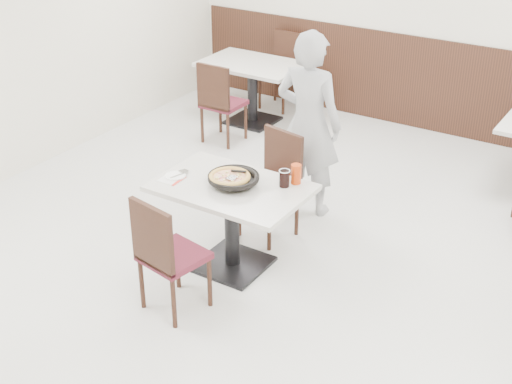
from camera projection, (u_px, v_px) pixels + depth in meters
The scene contains 19 objects.
floor at pixel (259, 257), 6.07m from camera, with size 7.00×7.00×0.00m, color silver.
wall_back at pixel (424, 10), 8.04m from camera, with size 6.00×0.04×2.80m, color beige.
wainscot_back at pixel (416, 83), 8.42m from camera, with size 5.90×0.03×1.10m, color black.
main_table at pixel (232, 227), 5.78m from camera, with size 1.20×0.80×0.75m, color beige, non-canonical shape.
chair_near at pixel (174, 254), 5.24m from camera, with size 0.42×0.42×0.95m, color black, non-canonical shape.
chair_far at pixel (268, 188), 6.18m from camera, with size 0.42×0.42×0.95m, color black, non-canonical shape.
trivet at pixel (235, 186), 5.56m from camera, with size 0.13×0.13×0.04m, color black.
pizza_pan at pixel (234, 181), 5.59m from camera, with size 0.35×0.35×0.01m, color black.
pizza at pixel (230, 179), 5.58m from camera, with size 0.30×0.30×0.02m, color gold.
pizza_server at pixel (232, 178), 5.52m from camera, with size 0.07×0.08×0.00m, color silver.
napkin at pixel (172, 179), 5.71m from camera, with size 0.18×0.18×0.00m, color silver.
side_plate at pixel (175, 176), 5.74m from camera, with size 0.17×0.17×0.01m, color white.
fork at pixel (179, 175), 5.74m from camera, with size 0.02×0.17×0.00m, color silver.
cola_glass at pixel (284, 179), 5.57m from camera, with size 0.08×0.08×0.13m, color black.
red_cup at pixel (296, 174), 5.61m from camera, with size 0.08×0.08×0.16m, color #B8340B.
diner_person at pixel (308, 124), 6.44m from camera, with size 0.63×0.41×1.73m, color #A2A3A7.
bg_table_left at pixel (253, 93), 8.63m from camera, with size 1.20×0.80×0.75m, color beige, non-canonical shape.
bg_chair_left_near at pixel (224, 102), 8.07m from camera, with size 0.42×0.42×0.95m, color black, non-canonical shape.
bg_chair_left_far at pixel (279, 72), 9.02m from camera, with size 0.42×0.42×0.95m, color black, non-canonical shape.
Camera 1 is at (2.73, -4.34, 3.30)m, focal length 50.00 mm.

